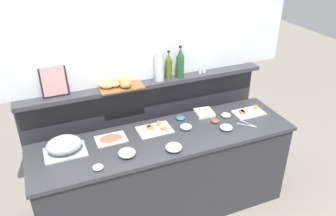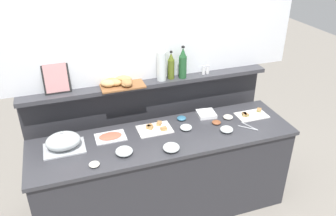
{
  "view_description": "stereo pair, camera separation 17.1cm",
  "coord_description": "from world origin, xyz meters",
  "px_view_note": "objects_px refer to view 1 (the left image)",
  "views": [
    {
      "loc": [
        -0.96,
        -2.37,
        2.57
      ],
      "look_at": [
        0.07,
        0.1,
        1.11
      ],
      "focal_mm": 36.74,
      "sensor_mm": 36.0,
      "label": 1
    },
    {
      "loc": [
        -0.8,
        -2.43,
        2.57
      ],
      "look_at": [
        0.07,
        0.1,
        1.11
      ],
      "focal_mm": 36.74,
      "sensor_mm": 36.0,
      "label": 2
    }
  ],
  "objects_px": {
    "glass_bowl_large": "(127,153)",
    "glass_bowl_small": "(174,148)",
    "olive_oil_bottle": "(169,66)",
    "salt_shaker": "(200,69)",
    "serving_tongs": "(248,125)",
    "condiment_bowl_red": "(180,118)",
    "condiment_bowl_cream": "(226,115)",
    "napkin_stack": "(204,113)",
    "framed_picture": "(54,81)",
    "cold_cuts_platter": "(111,139)",
    "glass_bowl_extra": "(226,128)",
    "condiment_bowl_dark": "(98,167)",
    "condiment_bowl_teal": "(215,121)",
    "water_carafe": "(159,66)",
    "bread_basket": "(118,84)",
    "sandwich_platter_side": "(248,112)",
    "sandwich_platter_front": "(155,129)",
    "pepper_shaker": "(204,69)",
    "glass_bowl_medium": "(186,127)",
    "wine_bottle_green": "(180,63)",
    "serving_cloche": "(64,145)"
  },
  "relations": [
    {
      "from": "glass_bowl_large",
      "to": "glass_bowl_small",
      "type": "xyz_separation_m",
      "value": [
        0.38,
        -0.07,
        -0.0
      ]
    },
    {
      "from": "olive_oil_bottle",
      "to": "salt_shaker",
      "type": "distance_m",
      "value": 0.35
    },
    {
      "from": "glass_bowl_large",
      "to": "serving_tongs",
      "type": "xyz_separation_m",
      "value": [
        1.18,
        0.03,
        -0.02
      ]
    },
    {
      "from": "condiment_bowl_red",
      "to": "olive_oil_bottle",
      "type": "distance_m",
      "value": 0.51
    },
    {
      "from": "serving_tongs",
      "to": "condiment_bowl_cream",
      "type": "bearing_deg",
      "value": 116.3
    },
    {
      "from": "napkin_stack",
      "to": "framed_picture",
      "type": "relative_size",
      "value": 0.61
    },
    {
      "from": "cold_cuts_platter",
      "to": "glass_bowl_extra",
      "type": "distance_m",
      "value": 1.05
    },
    {
      "from": "cold_cuts_platter",
      "to": "olive_oil_bottle",
      "type": "distance_m",
      "value": 0.87
    },
    {
      "from": "glass_bowl_small",
      "to": "condiment_bowl_dark",
      "type": "bearing_deg",
      "value": -179.84
    },
    {
      "from": "condiment_bowl_teal",
      "to": "olive_oil_bottle",
      "type": "height_order",
      "value": "olive_oil_bottle"
    },
    {
      "from": "cold_cuts_platter",
      "to": "condiment_bowl_teal",
      "type": "xyz_separation_m",
      "value": [
        0.99,
        -0.09,
        0.01
      ]
    },
    {
      "from": "water_carafe",
      "to": "condiment_bowl_cream",
      "type": "bearing_deg",
      "value": -30.39
    },
    {
      "from": "serving_tongs",
      "to": "bread_basket",
      "type": "bearing_deg",
      "value": 153.51
    },
    {
      "from": "sandwich_platter_side",
      "to": "olive_oil_bottle",
      "type": "xyz_separation_m",
      "value": [
        -0.71,
        0.36,
        0.47
      ]
    },
    {
      "from": "sandwich_platter_front",
      "to": "pepper_shaker",
      "type": "bearing_deg",
      "value": 24.61
    },
    {
      "from": "glass_bowl_medium",
      "to": "serving_tongs",
      "type": "relative_size",
      "value": 0.63
    },
    {
      "from": "glass_bowl_small",
      "to": "glass_bowl_medium",
      "type": "bearing_deg",
      "value": 48.12
    },
    {
      "from": "condiment_bowl_teal",
      "to": "framed_picture",
      "type": "height_order",
      "value": "framed_picture"
    },
    {
      "from": "salt_shaker",
      "to": "cold_cuts_platter",
      "type": "bearing_deg",
      "value": -163.67
    },
    {
      "from": "condiment_bowl_dark",
      "to": "pepper_shaker",
      "type": "height_order",
      "value": "pepper_shaker"
    },
    {
      "from": "condiment_bowl_dark",
      "to": "bread_basket",
      "type": "bearing_deg",
      "value": 60.79
    },
    {
      "from": "sandwich_platter_side",
      "to": "glass_bowl_small",
      "type": "relative_size",
      "value": 2.11
    },
    {
      "from": "condiment_bowl_red",
      "to": "sandwich_platter_front",
      "type": "bearing_deg",
      "value": -163.75
    },
    {
      "from": "glass_bowl_extra",
      "to": "condiment_bowl_dark",
      "type": "bearing_deg",
      "value": -174.7
    },
    {
      "from": "glass_bowl_medium",
      "to": "bread_basket",
      "type": "distance_m",
      "value": 0.74
    },
    {
      "from": "condiment_bowl_dark",
      "to": "serving_tongs",
      "type": "bearing_deg",
      "value": 4.13
    },
    {
      "from": "condiment_bowl_dark",
      "to": "salt_shaker",
      "type": "relative_size",
      "value": 0.99
    },
    {
      "from": "wine_bottle_green",
      "to": "bread_basket",
      "type": "xyz_separation_m",
      "value": [
        -0.62,
        0.0,
        -0.11
      ]
    },
    {
      "from": "glass_bowl_large",
      "to": "sandwich_platter_side",
      "type": "bearing_deg",
      "value": 9.43
    },
    {
      "from": "olive_oil_bottle",
      "to": "bread_basket",
      "type": "xyz_separation_m",
      "value": [
        -0.5,
        -0.01,
        -0.09
      ]
    },
    {
      "from": "sandwich_platter_side",
      "to": "sandwich_platter_front",
      "type": "relative_size",
      "value": 0.97
    },
    {
      "from": "sandwich_platter_side",
      "to": "salt_shaker",
      "type": "bearing_deg",
      "value": 136.34
    },
    {
      "from": "sandwich_platter_side",
      "to": "glass_bowl_extra",
      "type": "xyz_separation_m",
      "value": [
        -0.37,
        -0.18,
        0.01
      ]
    },
    {
      "from": "condiment_bowl_cream",
      "to": "serving_tongs",
      "type": "bearing_deg",
      "value": -63.7
    },
    {
      "from": "bread_basket",
      "to": "serving_cloche",
      "type": "bearing_deg",
      "value": -149.56
    },
    {
      "from": "cold_cuts_platter",
      "to": "glass_bowl_large",
      "type": "bearing_deg",
      "value": -77.41
    },
    {
      "from": "bread_basket",
      "to": "condiment_bowl_teal",
      "type": "bearing_deg",
      "value": -24.45
    },
    {
      "from": "glass_bowl_extra",
      "to": "condiment_bowl_dark",
      "type": "distance_m",
      "value": 1.21
    },
    {
      "from": "sandwich_platter_front",
      "to": "serving_tongs",
      "type": "distance_m",
      "value": 0.87
    },
    {
      "from": "glass_bowl_large",
      "to": "wine_bottle_green",
      "type": "distance_m",
      "value": 1.03
    },
    {
      "from": "condiment_bowl_dark",
      "to": "condiment_bowl_teal",
      "type": "distance_m",
      "value": 1.21
    },
    {
      "from": "pepper_shaker",
      "to": "water_carafe",
      "type": "bearing_deg",
      "value": -180.0
    },
    {
      "from": "glass_bowl_small",
      "to": "napkin_stack",
      "type": "xyz_separation_m",
      "value": [
        0.52,
        0.44,
        -0.01
      ]
    },
    {
      "from": "wine_bottle_green",
      "to": "sandwich_platter_side",
      "type": "bearing_deg",
      "value": -29.68
    },
    {
      "from": "glass_bowl_large",
      "to": "sandwich_platter_front",
      "type": "bearing_deg",
      "value": 38.96
    },
    {
      "from": "framed_picture",
      "to": "olive_oil_bottle",
      "type": "bearing_deg",
      "value": -1.9
    },
    {
      "from": "serving_tongs",
      "to": "olive_oil_bottle",
      "type": "distance_m",
      "value": 0.92
    },
    {
      "from": "glass_bowl_medium",
      "to": "glass_bowl_extra",
      "type": "height_order",
      "value": "glass_bowl_extra"
    },
    {
      "from": "salt_shaker",
      "to": "bread_basket",
      "type": "distance_m",
      "value": 0.84
    },
    {
      "from": "glass_bowl_large",
      "to": "framed_picture",
      "type": "xyz_separation_m",
      "value": [
        -0.44,
        0.61,
        0.46
      ]
    }
  ]
}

